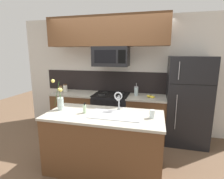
{
  "coord_description": "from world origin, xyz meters",
  "views": [
    {
      "loc": [
        0.93,
        -2.72,
        1.79
      ],
      "look_at": [
        0.17,
        0.27,
        1.16
      ],
      "focal_mm": 28.0,
      "sensor_mm": 36.0,
      "label": 1
    }
  ],
  "objects_px": {
    "microwave": "(111,56)",
    "storage_jar_tall": "(61,89)",
    "stove_range": "(111,114)",
    "flower_vase": "(60,102)",
    "french_press": "(136,91)",
    "refrigerator": "(187,101)",
    "drinking_glass": "(152,114)",
    "sink_faucet": "(118,98)",
    "dish_soap_bottle": "(85,109)",
    "banana_bunch": "(151,97)",
    "storage_jar_medium": "(65,88)"
  },
  "relations": [
    {
      "from": "french_press",
      "to": "dish_soap_bottle",
      "type": "height_order",
      "value": "french_press"
    },
    {
      "from": "storage_jar_medium",
      "to": "drinking_glass",
      "type": "distance_m",
      "value": 2.4
    },
    {
      "from": "storage_jar_medium",
      "to": "flower_vase",
      "type": "height_order",
      "value": "flower_vase"
    },
    {
      "from": "stove_range",
      "to": "storage_jar_tall",
      "type": "distance_m",
      "value": 1.35
    },
    {
      "from": "microwave",
      "to": "storage_jar_tall",
      "type": "relative_size",
      "value": 5.27
    },
    {
      "from": "storage_jar_tall",
      "to": "french_press",
      "type": "distance_m",
      "value": 1.79
    },
    {
      "from": "storage_jar_tall",
      "to": "flower_vase",
      "type": "bearing_deg",
      "value": -59.92
    },
    {
      "from": "microwave",
      "to": "banana_bunch",
      "type": "bearing_deg",
      "value": -2.61
    },
    {
      "from": "storage_jar_tall",
      "to": "drinking_glass",
      "type": "height_order",
      "value": "storage_jar_tall"
    },
    {
      "from": "stove_range",
      "to": "storage_jar_medium",
      "type": "bearing_deg",
      "value": 178.98
    },
    {
      "from": "storage_jar_tall",
      "to": "dish_soap_bottle",
      "type": "height_order",
      "value": "dish_soap_bottle"
    },
    {
      "from": "flower_vase",
      "to": "french_press",
      "type": "bearing_deg",
      "value": 50.44
    },
    {
      "from": "microwave",
      "to": "sink_faucet",
      "type": "height_order",
      "value": "microwave"
    },
    {
      "from": "refrigerator",
      "to": "drinking_glass",
      "type": "height_order",
      "value": "refrigerator"
    },
    {
      "from": "french_press",
      "to": "flower_vase",
      "type": "distance_m",
      "value": 1.67
    },
    {
      "from": "drinking_glass",
      "to": "flower_vase",
      "type": "bearing_deg",
      "value": 179.36
    },
    {
      "from": "storage_jar_tall",
      "to": "banana_bunch",
      "type": "relative_size",
      "value": 0.74
    },
    {
      "from": "french_press",
      "to": "flower_vase",
      "type": "bearing_deg",
      "value": -129.56
    },
    {
      "from": "storage_jar_tall",
      "to": "sink_faucet",
      "type": "height_order",
      "value": "sink_faucet"
    },
    {
      "from": "storage_jar_medium",
      "to": "dish_soap_bottle",
      "type": "bearing_deg",
      "value": -51.31
    },
    {
      "from": "microwave",
      "to": "storage_jar_medium",
      "type": "distance_m",
      "value": 1.35
    },
    {
      "from": "dish_soap_bottle",
      "to": "sink_faucet",
      "type": "bearing_deg",
      "value": 27.24
    },
    {
      "from": "stove_range",
      "to": "flower_vase",
      "type": "height_order",
      "value": "flower_vase"
    },
    {
      "from": "stove_range",
      "to": "storage_jar_tall",
      "type": "relative_size",
      "value": 6.59
    },
    {
      "from": "sink_faucet",
      "to": "dish_soap_bottle",
      "type": "distance_m",
      "value": 0.54
    },
    {
      "from": "refrigerator",
      "to": "sink_faucet",
      "type": "relative_size",
      "value": 5.71
    },
    {
      "from": "banana_bunch",
      "to": "flower_vase",
      "type": "bearing_deg",
      "value": -139.78
    },
    {
      "from": "storage_jar_medium",
      "to": "drinking_glass",
      "type": "xyz_separation_m",
      "value": [
        2.03,
        -1.26,
        -0.03
      ]
    },
    {
      "from": "dish_soap_bottle",
      "to": "flower_vase",
      "type": "bearing_deg",
      "value": 173.5
    },
    {
      "from": "sink_faucet",
      "to": "stove_range",
      "type": "bearing_deg",
      "value": 110.2
    },
    {
      "from": "sink_faucet",
      "to": "drinking_glass",
      "type": "height_order",
      "value": "sink_faucet"
    },
    {
      "from": "stove_range",
      "to": "flower_vase",
      "type": "distance_m",
      "value": 1.46
    },
    {
      "from": "stove_range",
      "to": "french_press",
      "type": "height_order",
      "value": "french_press"
    },
    {
      "from": "stove_range",
      "to": "storage_jar_medium",
      "type": "distance_m",
      "value": 1.25
    },
    {
      "from": "storage_jar_medium",
      "to": "french_press",
      "type": "relative_size",
      "value": 0.67
    },
    {
      "from": "sink_faucet",
      "to": "microwave",
      "type": "bearing_deg",
      "value": 110.58
    },
    {
      "from": "stove_range",
      "to": "banana_bunch",
      "type": "relative_size",
      "value": 4.87
    },
    {
      "from": "refrigerator",
      "to": "dish_soap_bottle",
      "type": "bearing_deg",
      "value": -141.86
    },
    {
      "from": "microwave",
      "to": "stove_range",
      "type": "bearing_deg",
      "value": 90.16
    },
    {
      "from": "refrigerator",
      "to": "banana_bunch",
      "type": "bearing_deg",
      "value": -173.57
    },
    {
      "from": "sink_faucet",
      "to": "flower_vase",
      "type": "xyz_separation_m",
      "value": [
        -0.91,
        -0.19,
        -0.06
      ]
    },
    {
      "from": "microwave",
      "to": "drinking_glass",
      "type": "height_order",
      "value": "microwave"
    },
    {
      "from": "microwave",
      "to": "refrigerator",
      "type": "xyz_separation_m",
      "value": [
        1.56,
        0.04,
        -0.86
      ]
    },
    {
      "from": "storage_jar_tall",
      "to": "storage_jar_medium",
      "type": "bearing_deg",
      "value": 1.09
    },
    {
      "from": "drinking_glass",
      "to": "stove_range",
      "type": "bearing_deg",
      "value": 126.07
    },
    {
      "from": "dish_soap_bottle",
      "to": "flower_vase",
      "type": "height_order",
      "value": "flower_vase"
    },
    {
      "from": "stove_range",
      "to": "storage_jar_medium",
      "type": "xyz_separation_m",
      "value": [
        -1.13,
        0.02,
        0.54
      ]
    },
    {
      "from": "drinking_glass",
      "to": "refrigerator",
      "type": "bearing_deg",
      "value": 62.52
    },
    {
      "from": "banana_bunch",
      "to": "drinking_glass",
      "type": "distance_m",
      "value": 1.19
    },
    {
      "from": "flower_vase",
      "to": "storage_jar_tall",
      "type": "bearing_deg",
      "value": 120.08
    }
  ]
}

